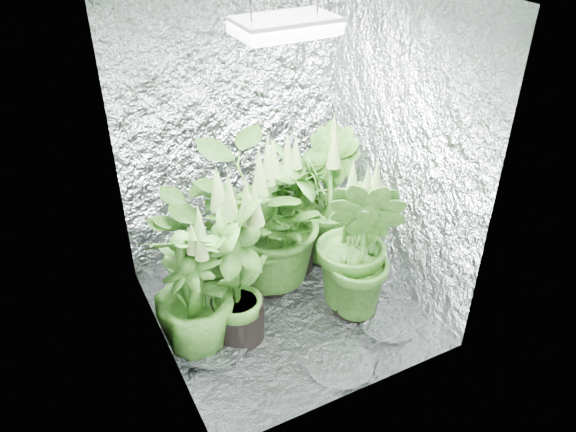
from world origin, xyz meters
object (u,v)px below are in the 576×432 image
Objects in this scene: plant_a at (206,244)px; plant_f at (235,274)px; plant_c at (325,199)px; circulation_fan at (347,248)px; plant_d at (193,291)px; grow_lamp at (285,26)px; plant_e at (269,221)px; plant_g at (359,245)px; plant_b at (295,210)px.

plant_f is (0.03, -0.42, 0.04)m from plant_a.
plant_a is at bearing -175.32° from plant_c.
plant_d is at bearing -151.01° from circulation_fan.
plant_d is 0.26m from plant_f.
grow_lamp is 0.49× the size of plant_a.
plant_e is at bearing -7.56° from plant_a.
plant_f reaches higher than plant_a.
plant_f is (-0.39, -0.36, -0.04)m from plant_e.
circulation_fan is (1.03, -0.09, -0.31)m from plant_a.
circulation_fan is (0.22, 0.44, -0.38)m from plant_g.
plant_b is 0.59m from plant_g.
plant_e reaches higher than plant_c.
circulation_fan is at bearing 20.38° from grow_lamp.
plant_a is (-0.41, 0.32, -1.38)m from grow_lamp.
plant_a is 0.92× the size of plant_g.
plant_f is 3.37× the size of circulation_fan.
plant_a is 1.08m from circulation_fan.
plant_f is at bearing -7.24° from plant_d.
plant_g is (0.81, -0.53, 0.06)m from plant_a.
plant_a reaches higher than plant_d.
plant_g reaches higher than plant_a.
plant_e is 0.53m from plant_f.
plant_g reaches higher than plant_f.
plant_c is 0.96× the size of plant_e.
plant_e reaches higher than plant_f.
plant_b is at bearing 175.54° from circulation_fan.
plant_b is 0.94× the size of plant_g.
plant_c is at bearing 137.51° from circulation_fan.
plant_b is 0.99m from plant_d.
plant_f is (-0.89, -0.49, 0.00)m from plant_c.
plant_b reaches higher than plant_d.
plant_g is at bearing -100.96° from plant_c.
plant_c is 0.96× the size of plant_g.
plant_b is at bearing 25.53° from plant_d.
grow_lamp is at bearing 13.88° from plant_f.
plant_f is at bearing -166.12° from grow_lamp.
plant_e is (-0.50, -0.13, 0.04)m from plant_c.
plant_b is 0.98× the size of plant_c.
grow_lamp is 1.47m from plant_a.
plant_g is at bearing -76.36° from plant_b.
plant_a is 0.67m from plant_b.
plant_b is 3.28× the size of circulation_fan.
plant_e is (0.42, -0.06, 0.08)m from plant_a.
grow_lamp reaches higher than plant_g.
plant_b is (0.26, 0.36, -1.34)m from grow_lamp.
plant_f is at bearing -85.59° from plant_a.
plant_b is 0.26m from plant_c.
plant_g is (1.03, -0.15, 0.08)m from plant_d.
plant_g is 0.62m from circulation_fan.
plant_b is at bearing 3.63° from plant_a.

